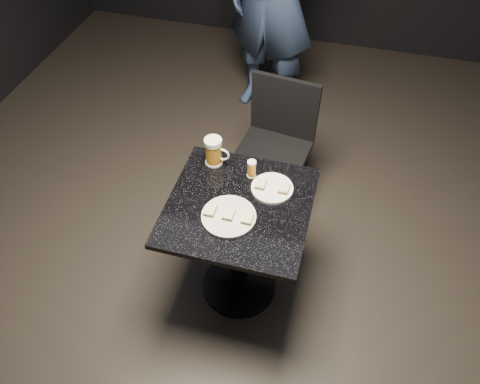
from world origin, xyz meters
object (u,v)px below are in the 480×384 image
(table, at_px, (239,235))
(beer_mug, at_px, (214,151))
(plate_large, at_px, (229,216))
(plate_small, at_px, (272,188))
(beer_tumbler, at_px, (252,169))
(chair, at_px, (276,140))

(table, height_order, beer_mug, beer_mug)
(plate_large, height_order, plate_small, same)
(beer_mug, relative_size, beer_tumbler, 1.61)
(table, xyz_separation_m, beer_tumbler, (0.01, 0.21, 0.29))
(plate_large, relative_size, plate_small, 1.24)
(plate_small, height_order, beer_tumbler, beer_tumbler)
(table, height_order, chair, chair)
(plate_large, bearing_deg, plate_small, 55.68)
(table, distance_m, beer_mug, 0.46)
(plate_large, xyz_separation_m, beer_tumbler, (0.04, 0.30, 0.04))
(beer_mug, bearing_deg, chair, 66.70)
(chair, bearing_deg, beer_tumbler, -91.92)
(beer_tumbler, distance_m, chair, 0.66)
(beer_tumbler, bearing_deg, plate_small, -28.12)
(plate_large, height_order, beer_mug, beer_mug)
(beer_tumbler, bearing_deg, table, -92.70)
(plate_large, bearing_deg, table, 74.01)
(plate_large, distance_m, beer_tumbler, 0.31)
(beer_mug, height_order, chair, beer_mug)
(table, bearing_deg, plate_small, 47.05)
(plate_small, height_order, beer_mug, beer_mug)
(plate_small, relative_size, beer_tumbler, 2.17)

